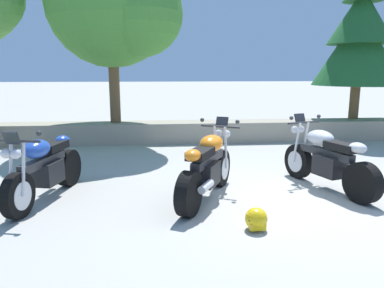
# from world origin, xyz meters

# --- Properties ---
(ground_plane) EXTENTS (120.00, 120.00, 0.00)m
(ground_plane) POSITION_xyz_m (0.00, 0.00, 0.00)
(ground_plane) COLOR #A3A099
(stone_wall) EXTENTS (36.00, 0.80, 0.55)m
(stone_wall) POSITION_xyz_m (0.00, 4.80, 0.28)
(stone_wall) COLOR gray
(stone_wall) RESTS_ON ground
(motorcycle_blue_near_left) EXTENTS (0.79, 2.04, 1.18)m
(motorcycle_blue_near_left) POSITION_xyz_m (-3.89, 0.32, 0.49)
(motorcycle_blue_near_left) COLOR black
(motorcycle_blue_near_left) RESTS_ON ground
(motorcycle_orange_centre) EXTENTS (1.14, 1.91, 1.18)m
(motorcycle_orange_centre) POSITION_xyz_m (-1.45, 0.17, 0.49)
(motorcycle_orange_centre) COLOR black
(motorcycle_orange_centre) RESTS_ON ground
(motorcycle_silver_far_right) EXTENTS (0.93, 2.01, 1.18)m
(motorcycle_silver_far_right) POSITION_xyz_m (0.57, 0.47, 0.49)
(motorcycle_silver_far_right) COLOR black
(motorcycle_silver_far_right) RESTS_ON ground
(rider_helmet) EXTENTS (0.28, 0.28, 0.28)m
(rider_helmet) POSITION_xyz_m (-1.00, -1.02, 0.14)
(rider_helmet) COLOR yellow
(rider_helmet) RESTS_ON ground
(leafy_tree_mid_left) EXTENTS (3.46, 3.29, 4.74)m
(leafy_tree_mid_left) POSITION_xyz_m (-3.17, 4.78, 3.56)
(leafy_tree_mid_left) COLOR brown
(leafy_tree_mid_left) RESTS_ON stone_wall
(pine_tree_mid_right) EXTENTS (2.49, 2.49, 4.17)m
(pine_tree_mid_right) POSITION_xyz_m (3.50, 5.07, 2.86)
(pine_tree_mid_right) COLOR brown
(pine_tree_mid_right) RESTS_ON stone_wall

